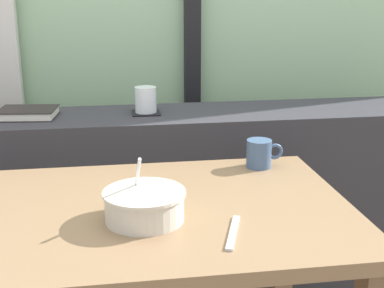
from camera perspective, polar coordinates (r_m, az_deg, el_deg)
name	(u,v)px	position (r m, az deg, el deg)	size (l,w,h in m)	color
dark_console_ledge	(153,216)	(2.06, -4.16, -7.65)	(2.80, 0.33, 0.80)	#2D2D33
breakfast_table	(145,250)	(1.40, -5.05, -11.15)	(1.04, 0.69, 0.71)	brown
coaster_square	(146,113)	(1.93, -4.92, 3.33)	(0.10, 0.10, 0.01)	black
juice_glass	(146,100)	(1.92, -4.95, 4.65)	(0.08, 0.08, 0.09)	white
closed_book	(27,113)	(1.95, -17.14, 3.18)	(0.21, 0.17, 0.03)	black
soup_bowl	(144,205)	(1.27, -5.10, -6.51)	(0.20, 0.20, 0.16)	beige
fork_utensil	(233,232)	(1.21, 4.40, -9.37)	(0.02, 0.17, 0.01)	silver
ceramic_mug	(260,153)	(1.63, 7.22, -1.01)	(0.11, 0.08, 0.08)	#3D567A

